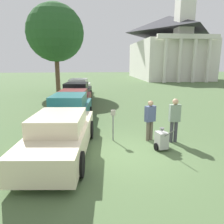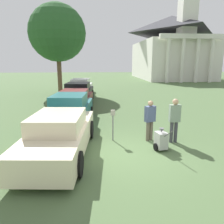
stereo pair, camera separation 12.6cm
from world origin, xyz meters
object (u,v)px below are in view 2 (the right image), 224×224
object	(u,v)px
parked_car_white	(81,88)
equipment_cart	(161,140)
parked_car_maroon	(75,101)
parking_meter	(113,119)
parked_car_black	(78,93)
parked_car_cream	(60,135)
parked_car_teal	(70,111)
church	(171,47)
person_supervisor	(174,118)
person_worker	(150,118)

from	to	relation	value
parked_car_white	equipment_cart	world-z (taller)	parked_car_white
parked_car_maroon	parking_meter	size ratio (longest dim) A/B	3.92
equipment_cart	parking_meter	bearing A→B (deg)	133.19
parked_car_white	parked_car_maroon	bearing A→B (deg)	-84.48
parked_car_black	parked_car_cream	bearing A→B (deg)	-84.49
equipment_cart	parked_car_cream	bearing A→B (deg)	168.28
parked_car_teal	parking_meter	world-z (taller)	parked_car_teal
parked_car_teal	parking_meter	distance (m)	3.06
parked_car_cream	equipment_cart	xyz separation A→B (m)	(3.59, 0.00, -0.31)
parked_car_cream	church	world-z (taller)	church
parking_meter	parked_car_cream	bearing A→B (deg)	-149.05
parking_meter	parked_car_maroon	bearing A→B (deg)	109.59
parking_meter	equipment_cart	distance (m)	2.08
parked_car_cream	parked_car_black	bearing A→B (deg)	95.51
parked_car_cream	church	bearing A→B (deg)	70.60
parked_car_cream	person_supervisor	world-z (taller)	person_supervisor
parking_meter	equipment_cart	size ratio (longest dim) A/B	1.28
parked_car_black	equipment_cart	distance (m)	10.78
parked_car_maroon	person_worker	size ratio (longest dim) A/B	3.03
parked_car_cream	parked_car_teal	world-z (taller)	parked_car_teal
parked_car_maroon	equipment_cart	bearing A→B (deg)	-55.95
person_supervisor	equipment_cart	bearing A→B (deg)	47.25
person_worker	person_supervisor	xyz separation A→B (m)	(0.90, -0.30, 0.07)
parked_car_teal	person_supervisor	distance (m)	5.15
parked_car_teal	person_worker	world-z (taller)	person_worker
parked_car_teal	parked_car_maroon	bearing A→B (deg)	95.51
parked_car_white	person_worker	size ratio (longest dim) A/B	3.22
parked_car_white	parking_meter	xyz separation A→B (m)	(1.94, -12.71, 0.19)
parked_car_cream	parked_car_white	xyz separation A→B (m)	(-0.00, 13.87, 0.01)
equipment_cart	parked_car_white	bearing A→B (deg)	92.75
parked_car_cream	parked_car_maroon	xyz separation A→B (m)	(0.00, 6.61, -0.02)
person_worker	church	xyz separation A→B (m)	(12.46, 33.16, 4.96)
parked_car_maroon	church	bearing A→B (deg)	65.59
parked_car_cream	parking_meter	world-z (taller)	parked_car_cream
parked_car_cream	parked_car_maroon	world-z (taller)	parked_car_cream
parked_car_teal	person_worker	bearing A→B (deg)	-30.26
person_worker	parked_car_cream	bearing A→B (deg)	-5.74
parked_car_white	parked_car_teal	bearing A→B (deg)	-84.48
parked_car_white	person_worker	xyz separation A→B (m)	(3.43, -12.82, 0.23)
parked_car_teal	parked_car_maroon	size ratio (longest dim) A/B	0.99
parked_car_maroon	person_supervisor	size ratio (longest dim) A/B	2.84
parked_car_cream	parking_meter	distance (m)	2.27
parked_car_cream	person_worker	bearing A→B (deg)	22.50
church	parking_meter	bearing A→B (deg)	-112.89
person_supervisor	parked_car_cream	bearing A→B (deg)	11.84
parked_car_teal	church	bearing A→B (deg)	68.15
parked_car_teal	parked_car_black	world-z (taller)	parked_car_teal
parked_car_teal	parking_meter	bearing A→B (deg)	-45.04
parked_car_white	parking_meter	world-z (taller)	parked_car_white
parked_car_cream	person_supervisor	bearing A→B (deg)	15.31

